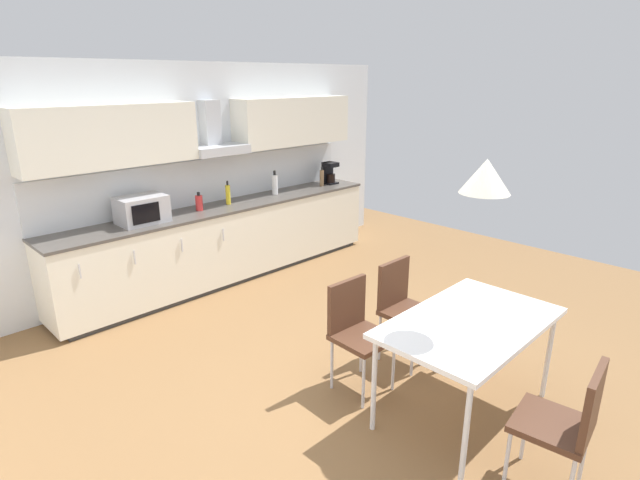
% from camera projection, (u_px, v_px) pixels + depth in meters
% --- Properties ---
extents(ground_plane, '(8.77, 8.32, 0.02)m').
position_uv_depth(ground_plane, '(345.00, 380.00, 4.06)').
color(ground_plane, brown).
extents(wall_back, '(7.01, 0.10, 2.51)m').
position_uv_depth(wall_back, '(160.00, 179.00, 5.56)').
color(wall_back, silver).
rests_on(wall_back, ground_plane).
extents(kitchen_counter, '(4.16, 0.61, 0.90)m').
position_uv_depth(kitchen_counter, '(228.00, 242.00, 6.00)').
color(kitchen_counter, '#333333').
rests_on(kitchen_counter, ground_plane).
extents(backsplash_tile, '(4.14, 0.02, 0.52)m').
position_uv_depth(backsplash_tile, '(211.00, 180.00, 5.96)').
color(backsplash_tile, silver).
rests_on(backsplash_tile, kitchen_counter).
extents(upper_wall_cabinets, '(4.14, 0.40, 0.60)m').
position_uv_depth(upper_wall_cabinets, '(215.00, 128.00, 5.66)').
color(upper_wall_cabinets, silver).
extents(microwave, '(0.48, 0.35, 0.28)m').
position_uv_depth(microwave, '(142.00, 210.00, 5.12)').
color(microwave, '#ADADB2').
rests_on(microwave, kitchen_counter).
extents(coffee_maker, '(0.18, 0.19, 0.30)m').
position_uv_depth(coffee_maker, '(329.00, 173.00, 7.02)').
color(coffee_maker, black).
rests_on(coffee_maker, kitchen_counter).
extents(bottle_red, '(0.08, 0.08, 0.21)m').
position_uv_depth(bottle_red, '(199.00, 203.00, 5.61)').
color(bottle_red, red).
rests_on(bottle_red, kitchen_counter).
extents(bottle_yellow, '(0.06, 0.06, 0.28)m').
position_uv_depth(bottle_yellow, '(228.00, 194.00, 5.87)').
color(bottle_yellow, yellow).
rests_on(bottle_yellow, kitchen_counter).
extents(bottle_white, '(0.08, 0.08, 0.31)m').
position_uv_depth(bottle_white, '(275.00, 184.00, 6.37)').
color(bottle_white, white).
rests_on(bottle_white, kitchen_counter).
extents(bottle_brown, '(0.06, 0.06, 0.27)m').
position_uv_depth(bottle_brown, '(322.00, 178.00, 6.86)').
color(bottle_brown, brown).
rests_on(bottle_brown, kitchen_counter).
extents(dining_table, '(1.34, 0.81, 0.75)m').
position_uv_depth(dining_table, '(470.00, 327.00, 3.45)').
color(dining_table, white).
rests_on(dining_table, ground_plane).
extents(chair_near_left, '(0.44, 0.44, 0.87)m').
position_uv_depth(chair_near_left, '(569.00, 418.00, 2.78)').
color(chair_near_left, '#4C2D1E').
rests_on(chair_near_left, ground_plane).
extents(chair_far_right, '(0.40, 0.40, 0.87)m').
position_uv_depth(chair_far_right, '(402.00, 301.00, 4.24)').
color(chair_far_right, '#4C2D1E').
rests_on(chair_far_right, ground_plane).
extents(chair_far_left, '(0.42, 0.42, 0.87)m').
position_uv_depth(chair_far_left, '(356.00, 324.00, 3.83)').
color(chair_far_left, '#4C2D1E').
rests_on(chair_far_left, ground_plane).
extents(pendant_lamp, '(0.32, 0.32, 0.22)m').
position_uv_depth(pendant_lamp, '(486.00, 176.00, 3.12)').
color(pendant_lamp, silver).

